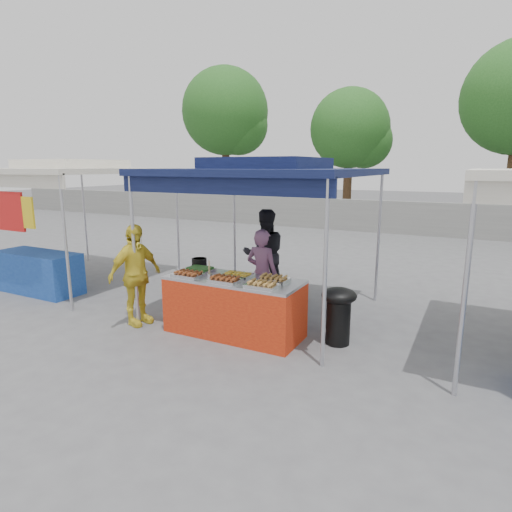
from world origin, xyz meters
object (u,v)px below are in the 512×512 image
at_px(cooking_pot, 199,263).
at_px(vendor_woman, 262,274).
at_px(wok_burner, 339,311).
at_px(vendor_table, 234,306).
at_px(helper_man, 265,254).
at_px(customer_person, 135,275).

height_order(cooking_pot, vendor_woman, vendor_woman).
bearing_deg(vendor_woman, wok_burner, 162.55).
bearing_deg(vendor_table, vendor_woman, 86.96).
height_order(helper_man, customer_person, helper_man).
relative_size(vendor_woman, helper_man, 0.88).
distance_m(wok_burner, helper_man, 2.41).
bearing_deg(customer_person, cooking_pot, -34.41).
bearing_deg(vendor_table, cooking_pot, 156.66).
distance_m(vendor_table, cooking_pot, 1.06).
height_order(cooking_pot, customer_person, customer_person).
relative_size(cooking_pot, helper_man, 0.14).
distance_m(vendor_woman, helper_man, 1.12).
height_order(vendor_woman, helper_man, helper_man).
bearing_deg(wok_burner, helper_man, 144.26).
relative_size(vendor_table, wok_burner, 2.46).
relative_size(vendor_table, cooking_pot, 8.34).
bearing_deg(vendor_table, helper_man, 102.64).
bearing_deg(wok_burner, vendor_woman, 164.57).
bearing_deg(vendor_woman, vendor_table, 87.44).
bearing_deg(customer_person, vendor_table, -67.27).
xyz_separation_m(helper_man, customer_person, (-1.15, -2.18, -0.04)).
bearing_deg(customer_person, wok_burner, -66.42).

